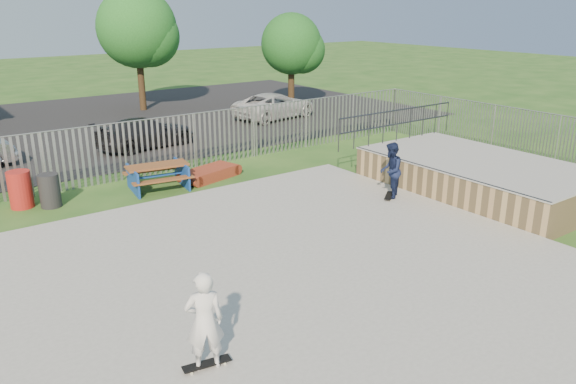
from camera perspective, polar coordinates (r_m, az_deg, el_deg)
ground at (r=12.11m, az=-4.92°, el=-9.85°), size 120.00×120.00×0.00m
concrete_slab at (r=12.08m, az=-4.93°, el=-9.53°), size 15.00×12.00×0.15m
quarter_pipe at (r=18.82m, az=18.69°, el=1.56°), size 5.50×7.05×2.19m
fence at (r=15.91m, az=-10.59°, el=0.88°), size 26.04×16.02×2.00m
picnic_table at (r=18.72m, az=-13.07°, el=1.54°), size 2.15×1.86×0.82m
funbox at (r=19.57m, az=-7.92°, el=1.89°), size 2.05×1.40×0.37m
trash_bin_red at (r=18.32m, az=-25.56°, el=0.23°), size 0.67×0.67×1.11m
trash_bin_grey at (r=18.04m, az=-23.06°, el=0.13°), size 0.60×0.60×1.01m
parking_lot at (r=29.26m, az=-24.85°, el=5.55°), size 40.00×18.00×0.02m
car_dark at (r=24.30m, az=-14.26°, el=5.87°), size 4.47×2.34×1.24m
car_white at (r=29.78m, az=-1.32°, el=8.77°), size 5.01×2.93×1.31m
tree_mid at (r=32.84m, az=-15.10°, el=15.77°), size 4.31×4.31×6.65m
tree_right at (r=32.98m, az=0.34°, el=14.79°), size 3.44×3.44×5.31m
skateboard_a at (r=17.35m, az=10.22°, el=-0.43°), size 0.76×0.64×0.08m
skateboard_b at (r=9.62m, az=-8.25°, el=-16.99°), size 0.82×0.33×0.08m
skater_navy at (r=17.10m, az=10.38°, el=2.15°), size 1.05×1.01×1.71m
skater_white at (r=9.17m, az=-8.49°, el=-12.85°), size 0.72×0.59×1.71m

